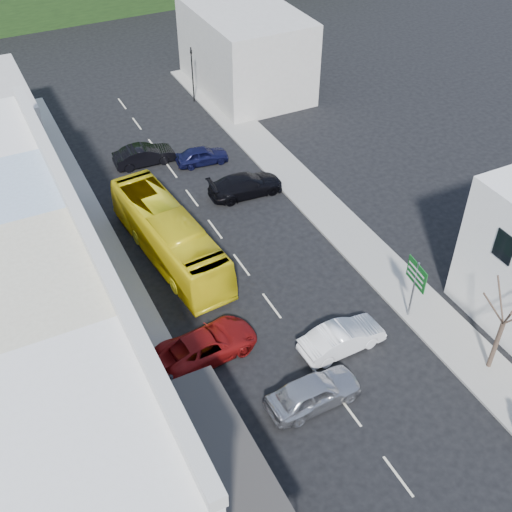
{
  "coord_description": "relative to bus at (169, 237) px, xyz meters",
  "views": [
    {
      "loc": [
        -12.51,
        -18.97,
        25.6
      ],
      "look_at": [
        0.0,
        6.0,
        2.2
      ],
      "focal_mm": 45.0,
      "sensor_mm": 36.0,
      "label": 1
    }
  ],
  "objects": [
    {
      "name": "ground",
      "position": [
        3.55,
        -10.68,
        -1.55
      ],
      "size": [
        120.0,
        120.0,
        0.0
      ],
      "primitive_type": "plane",
      "color": "black",
      "rests_on": "ground"
    },
    {
      "name": "sidewalk_left",
      "position": [
        -3.95,
        -0.68,
        -1.48
      ],
      "size": [
        3.0,
        52.0,
        0.15
      ],
      "primitive_type": "cube",
      "color": "gray",
      "rests_on": "ground"
    },
    {
      "name": "sidewalk_right",
      "position": [
        11.05,
        -0.68,
        -1.48
      ],
      "size": [
        3.0,
        52.0,
        0.15
      ],
      "primitive_type": "cube",
      "color": "gray",
      "rests_on": "ground"
    },
    {
      "name": "shopfront_row",
      "position": [
        -8.95,
        -5.68,
        2.45
      ],
      "size": [
        8.25,
        30.0,
        8.0
      ],
      "color": "silver",
      "rests_on": "ground"
    },
    {
      "name": "distant_block_right",
      "position": [
        14.55,
        19.32,
        1.95
      ],
      "size": [
        8.0,
        12.0,
        7.0
      ],
      "primitive_type": "cube",
      "color": "#B7B2A8",
      "rests_on": "ground"
    },
    {
      "name": "bus",
      "position": [
        0.0,
        0.0,
        0.0
      ],
      "size": [
        3.56,
        11.78,
        3.1
      ],
      "primitive_type": "imported",
      "rotation": [
        0.0,
        0.0,
        0.09
      ],
      "color": "yellow",
      "rests_on": "ground"
    },
    {
      "name": "car_silver",
      "position": [
        2.2,
        -13.55,
        -0.85
      ],
      "size": [
        4.45,
        1.93,
        1.4
      ],
      "primitive_type": "imported",
      "rotation": [
        0.0,
        0.0,
        1.6
      ],
      "color": "#B5B5BA",
      "rests_on": "ground"
    },
    {
      "name": "car_white",
      "position": [
        5.36,
        -11.16,
        -0.85
      ],
      "size": [
        4.46,
        1.96,
        1.4
      ],
      "primitive_type": "imported",
      "rotation": [
        0.0,
        0.0,
        1.61
      ],
      "color": "white",
      "rests_on": "ground"
    },
    {
      "name": "car_red",
      "position": [
        -1.15,
        -8.4,
        -0.85
      ],
      "size": [
        4.77,
        2.35,
        1.4
      ],
      "primitive_type": "imported",
      "rotation": [
        0.0,
        0.0,
        1.67
      ],
      "color": "maroon",
      "rests_on": "ground"
    },
    {
      "name": "car_black_near",
      "position": [
        7.13,
        4.07,
        -0.85
      ],
      "size": [
        4.59,
        2.07,
        1.4
      ],
      "primitive_type": "imported",
      "rotation": [
        0.0,
        0.0,
        1.52
      ],
      "color": "black",
      "rests_on": "ground"
    },
    {
      "name": "car_navy_mid",
      "position": [
        6.0,
        9.21,
        -0.85
      ],
      "size": [
        4.58,
        2.31,
        1.4
      ],
      "primitive_type": "imported",
      "rotation": [
        0.0,
        0.0,
        1.45
      ],
      "color": "black",
      "rests_on": "ground"
    },
    {
      "name": "car_black_far",
      "position": [
        2.11,
        11.06,
        -0.85
      ],
      "size": [
        4.48,
        2.0,
        1.4
      ],
      "primitive_type": "imported",
      "rotation": [
        0.0,
        0.0,
        1.53
      ],
      "color": "black",
      "rests_on": "ground"
    },
    {
      "name": "pedestrian_left",
      "position": [
        -3.81,
        -10.39,
        -0.55
      ],
      "size": [
        0.45,
        0.63,
        1.7
      ],
      "primitive_type": "imported",
      "rotation": [
        0.0,
        0.0,
        1.49
      ],
      "color": "black",
      "rests_on": "sidewalk_left"
    },
    {
      "name": "direction_sign",
      "position": [
        9.95,
        -10.84,
        0.42
      ],
      "size": [
        0.61,
        1.82,
        3.94
      ],
      "primitive_type": null,
      "rotation": [
        0.0,
        0.0,
        -0.12
      ],
      "color": "#10571A",
      "rests_on": "ground"
    },
    {
      "name": "street_tree",
      "position": [
        11.41,
        -15.67,
        1.66
      ],
      "size": [
        2.64,
        2.64,
        6.43
      ],
      "primitive_type": null,
      "rotation": [
        0.0,
        0.0,
        -0.16
      ],
      "color": "#392920",
      "rests_on": "ground"
    },
    {
      "name": "traffic_signal",
      "position": [
        9.35,
        18.97,
        0.87
      ],
      "size": [
        0.49,
        0.97,
        4.84
      ],
      "primitive_type": null,
      "rotation": [
        0.0,
        0.0,
        3.14
      ],
      "color": "black",
      "rests_on": "ground"
    }
  ]
}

